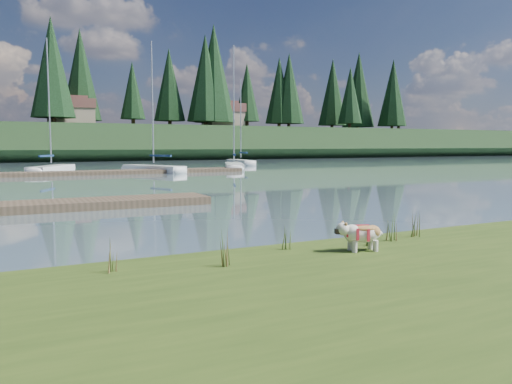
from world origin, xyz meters
TOP-DOWN VIEW (x-y plane):
  - ground at (0.00, 30.00)m, footprint 200.00×200.00m
  - bank at (0.00, -6.00)m, footprint 60.00×9.00m
  - ridge at (0.00, 73.00)m, footprint 200.00×20.00m
  - bulldog at (2.81, -2.74)m, footprint 0.93×0.50m
  - dock_far at (2.00, 30.00)m, footprint 26.00×2.20m
  - sailboat_bg_2 at (0.49, 35.49)m, footprint 4.69×7.21m
  - sailboat_bg_3 at (7.68, 32.05)m, footprint 4.45×7.31m
  - sailboat_bg_4 at (16.20, 33.41)m, footprint 4.32×7.84m
  - sailboat_bg_5 at (21.10, 42.94)m, footprint 1.81×6.91m
  - weed_0 at (0.07, -2.68)m, footprint 0.17×0.14m
  - weed_1 at (1.65, -2.04)m, footprint 0.17×0.14m
  - weed_2 at (3.98, -2.25)m, footprint 0.17×0.14m
  - weed_3 at (-1.63, -2.32)m, footprint 0.17×0.14m
  - weed_4 at (3.28, -2.44)m, footprint 0.17×0.14m
  - weed_5 at (4.77, -2.10)m, footprint 0.17×0.14m
  - mud_lip at (0.00, -1.60)m, footprint 60.00×0.50m
  - conifer_4 at (3.00, 66.00)m, footprint 6.16×6.16m
  - conifer_5 at (15.00, 70.00)m, footprint 3.96×3.96m
  - conifer_6 at (28.00, 68.00)m, footprint 7.04×7.04m
  - conifer_7 at (42.00, 71.00)m, footprint 5.28×5.28m
  - conifer_8 at (55.00, 67.00)m, footprint 4.62×4.62m
  - conifer_9 at (68.00, 70.00)m, footprint 5.94×5.94m
  - house_1 at (6.00, 71.00)m, footprint 6.30×5.30m
  - house_2 at (30.00, 69.00)m, footprint 6.30×5.30m

SIDE VIEW (x-z plane):
  - ground at x=0.00m, z-range 0.00..0.00m
  - mud_lip at x=0.00m, z-range 0.00..0.14m
  - dock_far at x=2.00m, z-range 0.00..0.30m
  - bank at x=0.00m, z-range 0.00..0.35m
  - sailboat_bg_5 at x=21.10m, z-range -4.63..5.27m
  - sailboat_bg_4 at x=16.20m, z-range -5.45..6.10m
  - sailboat_bg_3 at x=7.68m, z-range -5.14..5.79m
  - sailboat_bg_2 at x=0.49m, z-range -5.24..5.90m
  - weed_4 at x=3.28m, z-range 0.32..0.70m
  - weed_1 at x=1.65m, z-range 0.31..0.84m
  - weed_3 at x=-1.63m, z-range 0.31..0.85m
  - weed_5 at x=4.77m, z-range 0.30..0.91m
  - weed_0 at x=0.07m, z-range 0.29..0.99m
  - weed_2 at x=3.98m, z-range 0.29..0.99m
  - bulldog at x=2.81m, z-range 0.42..0.96m
  - ridge at x=0.00m, z-range 0.00..5.00m
  - house_1 at x=6.00m, z-range 4.99..9.64m
  - house_2 at x=30.00m, z-range 4.99..9.64m
  - conifer_5 at x=15.00m, z-range 5.65..16.00m
  - conifer_8 at x=55.00m, z-range 5.62..17.40m
  - conifer_7 at x=42.00m, z-range 5.59..18.79m
  - conifer_9 at x=68.00m, z-range 5.55..20.18m
  - conifer_4 at x=3.00m, z-range 5.54..20.64m
  - conifer_6 at x=28.00m, z-range 5.49..22.49m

